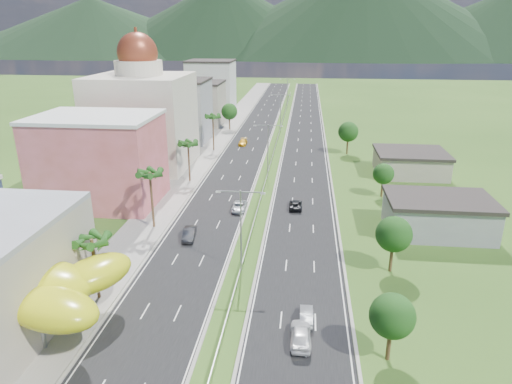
% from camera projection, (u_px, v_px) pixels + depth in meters
% --- Properties ---
extents(ground, '(500.00, 500.00, 0.00)m').
position_uv_depth(ground, '(229.00, 317.00, 49.33)').
color(ground, '#2D5119').
rests_on(ground, ground).
extents(road_left, '(11.00, 260.00, 0.04)m').
position_uv_depth(road_left, '(254.00, 134.00, 134.24)').
color(road_left, black).
rests_on(road_left, ground).
extents(road_right, '(11.00, 260.00, 0.04)m').
position_uv_depth(road_right, '(305.00, 135.00, 132.71)').
color(road_right, black).
rests_on(road_right, ground).
extents(sidewalk_left, '(7.00, 260.00, 0.12)m').
position_uv_depth(sidewalk_left, '(222.00, 133.00, 135.20)').
color(sidewalk_left, gray).
rests_on(sidewalk_left, ground).
extents(median_guardrail, '(0.10, 216.06, 0.76)m').
position_uv_depth(median_guardrail, '(275.00, 148.00, 116.43)').
color(median_guardrail, gray).
rests_on(median_guardrail, ground).
extents(streetlight_median_b, '(6.04, 0.25, 11.00)m').
position_uv_depth(streetlight_median_b, '(241.00, 223.00, 56.39)').
color(streetlight_median_b, gray).
rests_on(streetlight_median_b, ground).
extents(streetlight_median_c, '(6.04, 0.25, 11.00)m').
position_uv_depth(streetlight_median_c, '(268.00, 145.00, 93.79)').
color(streetlight_median_c, gray).
rests_on(streetlight_median_c, ground).
extents(streetlight_median_d, '(6.04, 0.25, 11.00)m').
position_uv_depth(streetlight_median_d, '(281.00, 109.00, 135.87)').
color(streetlight_median_d, gray).
rests_on(streetlight_median_d, ground).
extents(streetlight_median_e, '(6.04, 0.25, 11.00)m').
position_uv_depth(streetlight_median_e, '(287.00, 89.00, 177.95)').
color(streetlight_median_e, gray).
rests_on(streetlight_median_e, ground).
extents(lime_canopy, '(18.00, 15.00, 7.40)m').
position_uv_depth(lime_canopy, '(25.00, 285.00, 45.93)').
color(lime_canopy, '#BCC012').
rests_on(lime_canopy, ground).
extents(pink_shophouse, '(20.00, 15.00, 15.00)m').
position_uv_depth(pink_shophouse, '(100.00, 161.00, 79.56)').
color(pink_shophouse, '#BD554D').
rests_on(pink_shophouse, ground).
extents(domed_building, '(20.00, 20.00, 28.70)m').
position_uv_depth(domed_building, '(143.00, 116.00, 99.76)').
color(domed_building, beige).
rests_on(domed_building, ground).
extents(midrise_grey, '(16.00, 15.00, 16.00)m').
position_uv_depth(midrise_grey, '(179.00, 111.00, 124.18)').
color(midrise_grey, gray).
rests_on(midrise_grey, ground).
extents(midrise_beige, '(16.00, 15.00, 13.00)m').
position_uv_depth(midrise_beige, '(197.00, 104.00, 145.26)').
color(midrise_beige, '#9D9481').
rests_on(midrise_beige, ground).
extents(midrise_white, '(16.00, 15.00, 18.00)m').
position_uv_depth(midrise_white, '(211.00, 87.00, 165.91)').
color(midrise_white, silver).
rests_on(midrise_white, ground).
extents(shed_near, '(15.00, 10.00, 5.00)m').
position_uv_depth(shed_near, '(438.00, 217.00, 69.00)').
color(shed_near, gray).
rests_on(shed_near, ground).
extents(shed_far, '(14.00, 12.00, 4.40)m').
position_uv_depth(shed_far, '(410.00, 164.00, 96.95)').
color(shed_far, '#9D9481').
rests_on(shed_far, ground).
extents(palm_tree_b, '(3.60, 3.60, 8.10)m').
position_uv_depth(palm_tree_b, '(92.00, 243.00, 50.39)').
color(palm_tree_b, '#47301C').
rests_on(palm_tree_b, ground).
extents(palm_tree_c, '(3.60, 3.60, 9.60)m').
position_uv_depth(palm_tree_c, '(150.00, 176.00, 68.60)').
color(palm_tree_c, '#47301C').
rests_on(palm_tree_c, ground).
extents(palm_tree_d, '(3.60, 3.60, 8.60)m').
position_uv_depth(palm_tree_d, '(188.00, 145.00, 90.43)').
color(palm_tree_d, '#47301C').
rests_on(palm_tree_d, ground).
extents(palm_tree_e, '(3.60, 3.60, 9.40)m').
position_uv_depth(palm_tree_e, '(213.00, 118.00, 113.55)').
color(palm_tree_e, '#47301C').
rests_on(palm_tree_e, ground).
extents(leafy_tree_lfar, '(4.90, 4.90, 8.05)m').
position_uv_depth(leafy_tree_lfar, '(229.00, 112.00, 137.85)').
color(leafy_tree_lfar, '#47301C').
rests_on(leafy_tree_lfar, ground).
extents(leafy_tree_ra, '(4.20, 4.20, 6.90)m').
position_uv_depth(leafy_tree_ra, '(392.00, 316.00, 41.40)').
color(leafy_tree_ra, '#47301C').
rests_on(leafy_tree_ra, ground).
extents(leafy_tree_rb, '(4.55, 4.55, 7.47)m').
position_uv_depth(leafy_tree_rb, '(394.00, 234.00, 56.85)').
color(leafy_tree_rb, '#47301C').
rests_on(leafy_tree_rb, ground).
extents(leafy_tree_rc, '(3.85, 3.85, 6.33)m').
position_uv_depth(leafy_tree_rc, '(383.00, 174.00, 83.00)').
color(leafy_tree_rc, '#47301C').
rests_on(leafy_tree_rc, ground).
extents(leafy_tree_rd, '(4.90, 4.90, 8.05)m').
position_uv_depth(leafy_tree_rd, '(348.00, 132.00, 111.05)').
color(leafy_tree_rd, '#47301C').
rests_on(leafy_tree_rd, ground).
extents(mountain_ridge, '(860.00, 140.00, 90.00)m').
position_uv_depth(mountain_ridge, '(359.00, 58.00, 463.99)').
color(mountain_ridge, black).
rests_on(mountain_ridge, ground).
extents(car_dark_left, '(2.20, 4.94, 1.58)m').
position_uv_depth(car_dark_left, '(189.00, 234.00, 67.29)').
color(car_dark_left, black).
rests_on(car_dark_left, road_left).
extents(car_silver_mid_left, '(2.38, 5.03, 1.39)m').
position_uv_depth(car_silver_mid_left, '(239.00, 207.00, 77.72)').
color(car_silver_mid_left, '#B2B6BB').
rests_on(car_silver_mid_left, road_left).
extents(car_yellow_far_left, '(2.01, 4.90, 1.42)m').
position_uv_depth(car_yellow_far_left, '(243.00, 142.00, 121.38)').
color(car_yellow_far_left, yellow).
rests_on(car_yellow_far_left, road_left).
extents(car_white_near_right, '(2.16, 5.15, 1.74)m').
position_uv_depth(car_white_near_right, '(301.00, 334.00, 45.05)').
color(car_white_near_right, silver).
rests_on(car_white_near_right, road_right).
extents(car_silver_right, '(1.39, 3.95, 1.30)m').
position_uv_depth(car_silver_right, '(306.00, 315.00, 48.40)').
color(car_silver_right, '#ABADB3').
rests_on(car_silver_right, road_right).
extents(car_dark_far_right, '(2.26, 4.76, 1.31)m').
position_uv_depth(car_dark_far_right, '(296.00, 205.00, 78.64)').
color(car_dark_far_right, black).
rests_on(car_dark_far_right, road_right).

